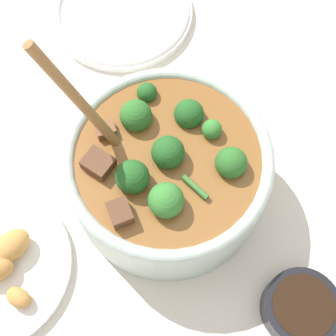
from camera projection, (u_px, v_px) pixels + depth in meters
name	position (u px, v px, depth m)	size (l,w,h in m)	color
ground_plane	(168.00, 189.00, 0.64)	(4.00, 4.00, 0.00)	silver
stew_bowl	(168.00, 170.00, 0.59)	(0.25, 0.25, 0.26)	#B2C6BC
condiment_bowl	(301.00, 308.00, 0.56)	(0.09, 0.09, 0.04)	black
empty_plate	(122.00, 12.00, 0.76)	(0.23, 0.23, 0.02)	white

